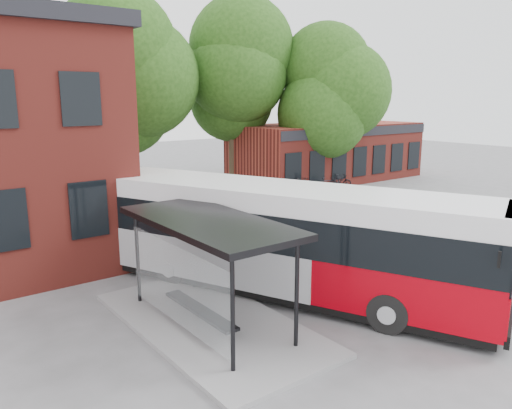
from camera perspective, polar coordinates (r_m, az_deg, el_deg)
ground at (r=16.80m, az=6.09°, el=-8.30°), size 100.00×100.00×0.00m
shop_row at (r=36.46m, az=8.20°, el=5.98°), size 14.00×6.20×4.00m
bus_shelter at (r=12.95m, az=-5.38°, el=-7.77°), size 3.60×7.00×2.90m
bike_rail at (r=29.93m, az=5.86°, el=1.20°), size 5.20×0.10×0.38m
tree_1 at (r=30.76m, az=-14.88°, el=10.55°), size 7.92×7.92×10.40m
tree_2 at (r=33.26m, az=-2.82°, el=11.55°), size 7.92×7.92×11.00m
tree_3 at (r=33.45m, az=8.38°, el=9.97°), size 7.04×7.04×9.28m
city_bus at (r=15.15m, az=2.54°, el=-4.00°), size 7.71×12.92×3.28m
bicycle_0 at (r=28.98m, az=3.18°, el=1.46°), size 1.92×0.99×0.96m
bicycle_1 at (r=29.15m, az=4.54°, el=1.61°), size 1.81×0.68×1.06m
bicycle_2 at (r=29.40m, az=2.84°, el=1.50°), size 1.68×1.08×0.84m
bicycle_3 at (r=30.57m, az=5.10°, el=2.10°), size 1.78×0.54×1.07m
bicycle_4 at (r=29.57m, az=6.37°, el=1.58°), size 1.77×0.73×0.91m
bicycle_5 at (r=30.60m, az=8.16°, el=2.08°), size 1.93×0.92×1.12m
bicycle_6 at (r=31.16m, az=8.99°, el=2.07°), size 1.86×0.89×0.94m
bicycle_7 at (r=30.58m, az=9.19°, el=1.93°), size 1.71×1.03×1.00m
bicycle_extra_0 at (r=32.71m, az=9.58°, el=2.57°), size 1.71×0.99×0.99m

